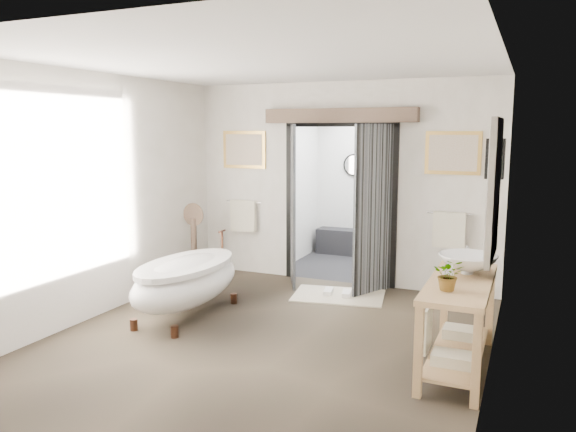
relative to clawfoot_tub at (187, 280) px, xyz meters
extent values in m
plane|color=brown|center=(1.19, -0.29, -0.44)|extent=(5.00, 5.00, 0.00)
cube|color=white|center=(1.19, -2.79, 1.01)|extent=(4.50, 0.02, 2.90)
cube|color=white|center=(-1.06, -0.29, 1.01)|extent=(0.02, 5.00, 2.90)
cube|color=white|center=(3.44, -0.29, 1.01)|extent=(0.02, 5.00, 2.90)
cube|color=white|center=(-0.33, 2.21, 1.01)|extent=(1.45, 0.02, 2.90)
cube|color=white|center=(2.72, 2.21, 1.01)|extent=(1.45, 0.02, 2.90)
cube|color=white|center=(1.19, 2.21, 2.16)|extent=(1.60, 0.02, 0.60)
cube|color=silver|center=(1.19, -0.29, 2.46)|extent=(4.50, 5.00, 0.02)
cube|color=silver|center=(-1.01, -0.89, 0.91)|extent=(0.02, 2.20, 2.70)
cube|color=gray|center=(3.42, -0.25, 1.26)|extent=(0.05, 0.95, 1.25)
cube|color=silver|center=(3.39, -0.25, 1.26)|extent=(0.01, 0.80, 1.10)
cube|color=black|center=(3.32, 1.26, 1.46)|extent=(0.20, 0.20, 0.45)
sphere|color=#FFCC8C|center=(3.32, 1.26, 1.46)|extent=(0.10, 0.10, 0.10)
cube|color=black|center=(1.19, 3.21, -0.44)|extent=(2.20, 2.00, 0.01)
cube|color=silver|center=(1.19, 3.21, 2.06)|extent=(2.20, 2.00, 0.02)
cube|color=white|center=(1.19, 4.21, 0.81)|extent=(2.20, 0.02, 2.50)
cube|color=white|center=(0.09, 3.21, 0.81)|extent=(0.02, 2.00, 2.50)
cube|color=white|center=(2.29, 3.21, 0.81)|extent=(0.02, 2.00, 2.50)
cube|color=black|center=(1.19, 4.03, -0.22)|extent=(2.00, 0.35, 0.45)
cylinder|color=silver|center=(0.79, 4.18, 1.16)|extent=(0.40, 0.03, 0.40)
cylinder|color=silver|center=(1.59, 4.18, 1.16)|extent=(0.40, 0.03, 0.40)
cube|color=black|center=(0.39, 2.21, 0.71)|extent=(0.07, 0.10, 2.30)
cube|color=black|center=(1.99, 2.21, 0.71)|extent=(0.07, 0.10, 2.30)
cube|color=black|center=(1.19, 2.21, 1.86)|extent=(1.67, 0.10, 0.07)
cube|color=black|center=(0.59, 1.86, 0.71)|extent=(0.39, 0.74, 2.30)
cube|color=black|center=(1.79, 1.86, 0.71)|extent=(0.39, 0.74, 2.30)
cube|color=brown|center=(1.19, 2.11, 1.98)|extent=(2.20, 0.20, 0.20)
cube|color=gold|center=(-0.36, 2.19, 1.48)|extent=(0.72, 0.03, 0.57)
cube|color=beige|center=(-0.36, 2.17, 1.48)|extent=(0.62, 0.01, 0.47)
cube|color=gold|center=(2.74, 2.19, 1.48)|extent=(0.72, 0.03, 0.57)
cube|color=beige|center=(2.74, 2.17, 1.48)|extent=(0.62, 0.01, 0.47)
cylinder|color=silver|center=(-0.36, 2.15, 0.68)|extent=(0.60, 0.02, 0.02)
cube|color=#EBE8CC|center=(-0.36, 2.13, 0.46)|extent=(0.42, 0.08, 0.48)
cylinder|color=silver|center=(2.74, 2.15, 0.68)|extent=(0.60, 0.02, 0.02)
cube|color=#EBE8CC|center=(2.74, 2.13, 0.46)|extent=(0.42, 0.08, 0.48)
cylinder|color=#412518|center=(-0.27, -0.66, -0.38)|extent=(0.09, 0.09, 0.13)
cylinder|color=#412518|center=(0.27, -0.66, -0.38)|extent=(0.09, 0.09, 0.13)
cylinder|color=#412518|center=(-0.27, 0.66, -0.38)|extent=(0.09, 0.09, 0.13)
cylinder|color=#412518|center=(0.27, 0.66, -0.38)|extent=(0.09, 0.09, 0.13)
ellipsoid|color=white|center=(0.00, 0.00, -0.02)|extent=(0.83, 1.86, 0.59)
cylinder|color=#412518|center=(0.00, 0.85, 0.34)|extent=(0.03, 0.03, 0.24)
cube|color=tan|center=(2.94, -0.99, -0.02)|extent=(0.07, 0.07, 0.85)
cube|color=tan|center=(3.40, -0.99, -0.02)|extent=(0.07, 0.07, 0.85)
cube|color=tan|center=(2.94, 0.49, -0.02)|extent=(0.07, 0.07, 0.85)
cube|color=tan|center=(3.40, 0.49, -0.02)|extent=(0.07, 0.07, 0.85)
cube|color=tan|center=(3.17, -0.25, 0.38)|extent=(0.55, 1.60, 0.05)
cube|color=tan|center=(3.17, -0.25, -0.28)|extent=(0.45, 1.50, 0.03)
cylinder|color=silver|center=(2.90, -0.25, 0.16)|extent=(0.02, 1.40, 0.02)
cube|color=#EBE8CC|center=(2.90, -0.40, -0.04)|extent=(0.06, 0.34, 0.42)
cube|color=#EBE8CC|center=(3.17, -0.60, -0.22)|extent=(0.35, 0.25, 0.10)
cube|color=#EBE8CC|center=(3.17, 0.10, -0.22)|extent=(0.35, 0.25, 0.10)
cube|color=brown|center=(-0.83, 1.44, -0.40)|extent=(0.22, 0.22, 0.08)
cylinder|color=brown|center=(-0.83, 1.44, 0.06)|extent=(0.09, 0.09, 0.86)
cylinder|color=silver|center=(-0.83, 1.46, 0.54)|extent=(0.30, 0.02, 0.30)
cylinder|color=brown|center=(-0.83, 1.45, 0.54)|extent=(0.34, 0.02, 0.34)
cube|color=beige|center=(1.41, 1.51, -0.44)|extent=(1.32, 1.00, 0.01)
cube|color=silver|center=(1.26, 1.54, -0.40)|extent=(0.16, 0.30, 0.05)
cube|color=silver|center=(1.51, 1.54, -0.40)|extent=(0.16, 0.30, 0.05)
imported|color=white|center=(3.20, 0.03, 0.50)|extent=(0.71, 0.71, 0.19)
imported|color=gray|center=(3.11, -0.63, 0.55)|extent=(0.28, 0.25, 0.28)
imported|color=gray|center=(3.06, -0.26, 0.50)|extent=(0.10, 0.10, 0.19)
imported|color=gray|center=(3.14, 0.47, 0.50)|extent=(0.17, 0.17, 0.18)
camera|label=1|loc=(3.71, -5.48, 1.78)|focal=35.00mm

